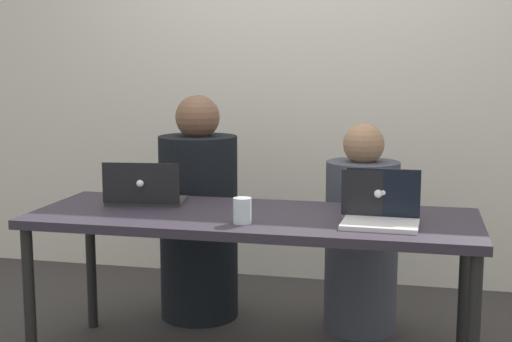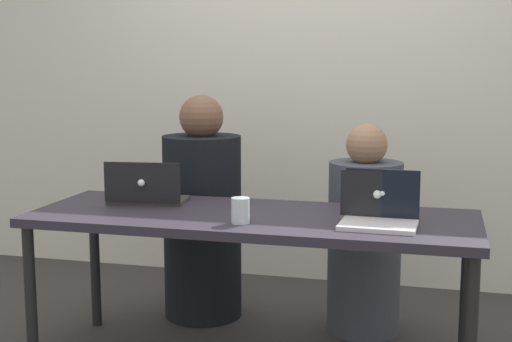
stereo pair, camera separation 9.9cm
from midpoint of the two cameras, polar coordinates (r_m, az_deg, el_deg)
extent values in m
cube|color=silver|center=(4.44, 5.10, 6.42)|extent=(5.05, 0.10, 2.37)
cube|color=#2D2732|center=(3.11, 0.59, -3.83)|extent=(1.94, 0.70, 0.04)
cylinder|color=black|center=(3.29, -16.75, -9.87)|extent=(0.05, 0.05, 0.66)
cylinder|color=black|center=(2.85, 17.75, -12.87)|extent=(0.05, 0.05, 0.66)
cylinder|color=black|center=(3.79, -12.02, -7.23)|extent=(0.05, 0.05, 0.66)
cylinder|color=black|center=(3.41, 17.24, -9.23)|extent=(0.05, 0.05, 0.66)
cylinder|color=black|center=(3.83, -3.55, -4.48)|extent=(0.50, 0.50, 0.98)
sphere|color=brown|center=(3.74, -3.64, 4.33)|extent=(0.23, 0.23, 0.23)
cylinder|color=#3F444F|center=(3.67, 9.43, -6.03)|extent=(0.39, 0.39, 0.87)
sphere|color=#997051|center=(3.57, 9.64, 2.10)|extent=(0.21, 0.21, 0.21)
cube|color=silver|center=(2.91, 10.71, -4.29)|extent=(0.31, 0.23, 0.02)
cube|color=black|center=(3.00, 11.00, -1.78)|extent=(0.31, 0.02, 0.20)
sphere|color=white|center=(3.01, 11.03, -1.73)|extent=(0.04, 0.04, 0.04)
cube|color=#AEB5B4|center=(3.14, 10.72, -3.35)|extent=(0.31, 0.21, 0.02)
cube|color=black|center=(3.01, 10.63, -1.81)|extent=(0.31, 0.01, 0.19)
sphere|color=white|center=(2.99, 10.61, -1.86)|extent=(0.03, 0.03, 0.03)
cube|color=#393936|center=(3.41, -7.73, -2.30)|extent=(0.38, 0.24, 0.02)
cube|color=black|center=(3.30, -8.25, -0.91)|extent=(0.36, 0.05, 0.19)
sphere|color=white|center=(3.28, -8.32, -0.95)|extent=(0.03, 0.03, 0.03)
cylinder|color=silver|center=(2.93, -0.32, -3.18)|extent=(0.08, 0.08, 0.11)
cylinder|color=silver|center=(2.93, -0.32, -3.63)|extent=(0.07, 0.07, 0.06)
camera|label=1|loc=(0.05, -89.10, 0.14)|focal=50.00mm
camera|label=2|loc=(0.05, 90.90, -0.14)|focal=50.00mm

